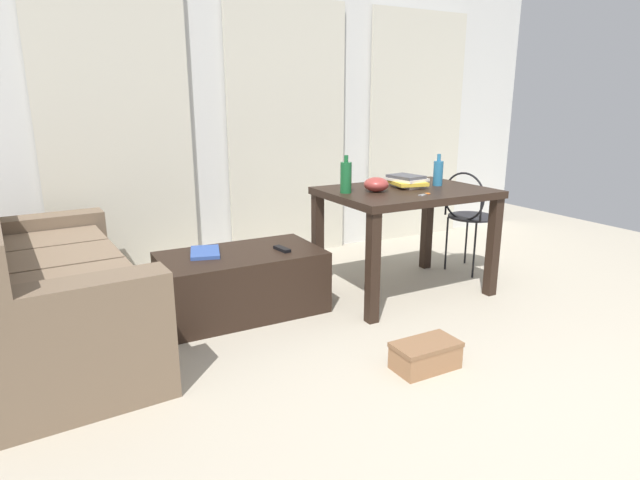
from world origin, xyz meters
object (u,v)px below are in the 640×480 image
(tv_remote_primary, at_px, (282,249))
(bottle_near, at_px, (438,173))
(bottle_far, at_px, (346,177))
(bowl, at_px, (376,184))
(coffee_table, at_px, (242,282))
(wire_chair, at_px, (468,210))
(book_stack, at_px, (407,181))
(couch, at_px, (47,295))
(craft_table, at_px, (405,205))
(scissors, at_px, (426,194))
(magazine, at_px, (205,252))
(shoebox, at_px, (425,355))

(tv_remote_primary, bearing_deg, bottle_near, -12.45)
(bottle_far, distance_m, bowl, 0.22)
(coffee_table, height_order, bowl, bowl)
(wire_chair, distance_m, book_stack, 0.72)
(couch, distance_m, craft_table, 2.33)
(wire_chair, bearing_deg, scissors, -154.25)
(wire_chair, relative_size, bowl, 4.85)
(bottle_near, xyz_separation_m, book_stack, (-0.23, 0.06, -0.05))
(book_stack, height_order, scissors, book_stack)
(couch, distance_m, coffee_table, 1.14)
(bowl, bearing_deg, tv_remote_primary, 172.35)
(wire_chair, xyz_separation_m, bottle_near, (-0.42, -0.10, 0.34))
(coffee_table, bearing_deg, scissors, -20.30)
(wire_chair, height_order, book_stack, book_stack)
(bottle_near, bearing_deg, book_stack, 166.18)
(magazine, height_order, shoebox, magazine)
(tv_remote_primary, distance_m, shoebox, 1.19)
(book_stack, bearing_deg, coffee_table, 174.74)
(bottle_near, xyz_separation_m, bottle_far, (-0.75, 0.05, 0.01))
(bowl, relative_size, shoebox, 0.48)
(bowl, distance_m, shoebox, 1.29)
(couch, height_order, shoebox, couch)
(couch, xyz_separation_m, tv_remote_primary, (1.38, -0.07, 0.09))
(bottle_near, height_order, book_stack, bottle_near)
(tv_remote_primary, height_order, shoebox, tv_remote_primary)
(scissors, relative_size, tv_remote_primary, 0.77)
(coffee_table, bearing_deg, book_stack, -5.26)
(couch, xyz_separation_m, coffee_table, (1.13, 0.01, -0.12))
(bottle_far, xyz_separation_m, scissors, (0.43, -0.31, -0.10))
(bottle_far, xyz_separation_m, tv_remote_primary, (-0.46, 0.04, -0.45))
(wire_chair, bearing_deg, bowl, -173.76)
(wire_chair, bearing_deg, magazine, 175.98)
(coffee_table, bearing_deg, shoebox, -64.01)
(scissors, xyz_separation_m, shoebox, (-0.57, -0.75, -0.69))
(coffee_table, xyz_separation_m, magazine, (-0.21, 0.08, 0.22))
(couch, relative_size, wire_chair, 2.17)
(bottle_far, bearing_deg, couch, 176.58)
(tv_remote_primary, bearing_deg, magazine, 152.41)
(wire_chair, xyz_separation_m, shoebox, (-1.31, -1.11, -0.44))
(bowl, bearing_deg, magazine, 167.45)
(coffee_table, height_order, magazine, magazine)
(book_stack, height_order, shoebox, book_stack)
(bowl, distance_m, book_stack, 0.31)
(bottle_near, relative_size, scissors, 2.04)
(craft_table, distance_m, bottle_near, 0.36)
(craft_table, relative_size, bottle_far, 4.47)
(bottle_far, distance_m, tv_remote_primary, 0.64)
(bottle_near, relative_size, magazine, 0.83)
(craft_table, bearing_deg, magazine, 169.12)
(magazine, xyz_separation_m, shoebox, (0.79, -1.26, -0.35))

